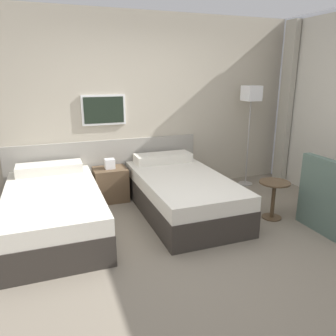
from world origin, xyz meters
The scene contains 7 objects.
ground_plane centered at (0.00, 0.00, 0.00)m, with size 16.00×16.00×0.00m, color slate.
wall_headboard centered at (-0.03, 2.08, 1.30)m, with size 10.00×0.10×2.70m.
bed_near_door centered at (-1.33, 1.03, 0.27)m, with size 1.08×2.01×0.64m.
bed_near_window centered at (0.32, 1.03, 0.27)m, with size 1.08×2.01×0.64m.
nightstand centered at (-0.51, 1.78, 0.26)m, with size 0.48×0.40×0.63m.
floor_lamp centered at (1.79, 1.70, 1.39)m, with size 0.25×0.25×1.64m.
side_table centered at (1.35, 0.41, 0.34)m, with size 0.39×0.39×0.50m.
Camera 1 is at (-1.31, -2.82, 1.83)m, focal length 35.00 mm.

